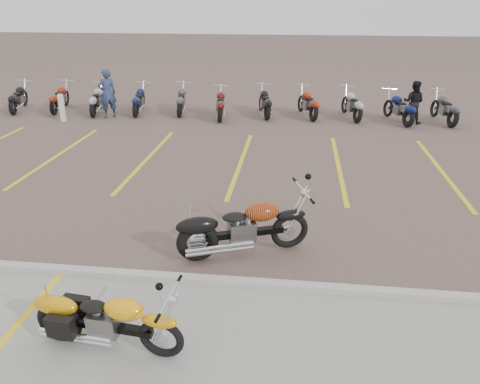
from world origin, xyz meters
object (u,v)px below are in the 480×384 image
object	(u,v)px
yellow_cruiser	(105,321)
bollard	(62,108)
flame_cruiser	(241,230)
person_b	(413,102)
person_a	(107,93)

from	to	relation	value
yellow_cruiser	bollard	size ratio (longest dim) A/B	2.07
yellow_cruiser	bollard	xyz separation A→B (m)	(-6.25, 11.43, 0.08)
flame_cruiser	person_b	bearing A→B (deg)	42.33
yellow_cruiser	bollard	distance (m)	13.03
flame_cruiser	yellow_cruiser	bearing A→B (deg)	-140.20
bollard	flame_cruiser	bearing A→B (deg)	-48.83
flame_cruiser	bollard	bearing A→B (deg)	110.01
flame_cruiser	bollard	size ratio (longest dim) A/B	2.31
yellow_cruiser	person_a	bearing A→B (deg)	117.49
yellow_cruiser	bollard	bearing A→B (deg)	124.85
yellow_cruiser	flame_cruiser	bearing A→B (deg)	67.13
person_a	bollard	size ratio (longest dim) A/B	1.82
person_a	yellow_cruiser	bearing A→B (deg)	72.90
flame_cruiser	person_a	xyz separation A→B (m)	(-6.23, 9.62, 0.42)
yellow_cruiser	person_a	world-z (taller)	person_a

